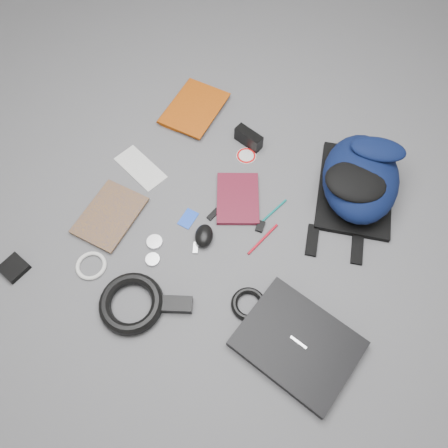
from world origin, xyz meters
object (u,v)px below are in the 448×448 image
at_px(comic_book, 89,206).
at_px(compact_camera, 249,138).
at_px(pouch, 14,268).
at_px(mouse, 204,236).
at_px(power_brick, 174,304).
at_px(backpack, 361,178).
at_px(laptop, 298,344).
at_px(textbook_red, 173,100).
at_px(dvd_case, 238,198).

xyz_separation_m(comic_book, compact_camera, (0.41, 0.51, 0.02)).
bearing_deg(pouch, mouse, 34.44).
height_order(comic_book, power_brick, power_brick).
xyz_separation_m(compact_camera, pouch, (-0.51, -0.82, -0.02)).
distance_m(backpack, laptop, 0.63).
height_order(backpack, comic_book, backpack).
bearing_deg(comic_book, textbook_red, 88.65).
bearing_deg(pouch, laptop, 9.10).
distance_m(backpack, compact_camera, 0.45).
bearing_deg(mouse, comic_book, 168.26).
distance_m(compact_camera, mouse, 0.45).
distance_m(textbook_red, comic_book, 0.58).
bearing_deg(compact_camera, pouch, -105.18).
bearing_deg(power_brick, laptop, -15.67).
relative_size(backpack, power_brick, 3.42).
bearing_deg(dvd_case, backpack, 5.44).
bearing_deg(mouse, textbook_red, 108.01).
xyz_separation_m(dvd_case, compact_camera, (-0.07, 0.26, 0.02)).
relative_size(textbook_red, dvd_case, 1.26).
height_order(mouse, power_brick, mouse).
xyz_separation_m(backpack, pouch, (-0.96, -0.78, -0.08)).
bearing_deg(laptop, compact_camera, 137.34).
xyz_separation_m(textbook_red, comic_book, (-0.04, -0.58, -0.01)).
height_order(dvd_case, pouch, pouch).
bearing_deg(backpack, power_brick, -134.14).
distance_m(dvd_case, pouch, 0.81).
xyz_separation_m(compact_camera, power_brick, (0.04, -0.71, -0.02)).
xyz_separation_m(dvd_case, power_brick, (-0.03, -0.46, 0.01)).
relative_size(compact_camera, power_brick, 0.93).
relative_size(power_brick, pouch, 1.52).
xyz_separation_m(comic_book, mouse, (0.44, 0.06, 0.01)).
distance_m(comic_book, compact_camera, 0.66).
distance_m(comic_book, mouse, 0.44).
bearing_deg(pouch, compact_camera, 57.95).
distance_m(backpack, pouch, 1.24).
distance_m(textbook_red, compact_camera, 0.38).
relative_size(dvd_case, mouse, 2.42).
bearing_deg(dvd_case, pouch, -159.62).
distance_m(comic_book, power_brick, 0.50).
distance_m(backpack, comic_book, 0.98).
bearing_deg(mouse, pouch, -164.53).
relative_size(laptop, power_brick, 2.86).
distance_m(backpack, mouse, 0.59).
height_order(comic_book, pouch, pouch).
height_order(laptop, textbook_red, laptop).
relative_size(textbook_red, mouse, 3.05).
bearing_deg(compact_camera, textbook_red, -173.54).
bearing_deg(power_brick, backpack, 36.45).
bearing_deg(pouch, textbook_red, 80.76).
distance_m(compact_camera, pouch, 0.97).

